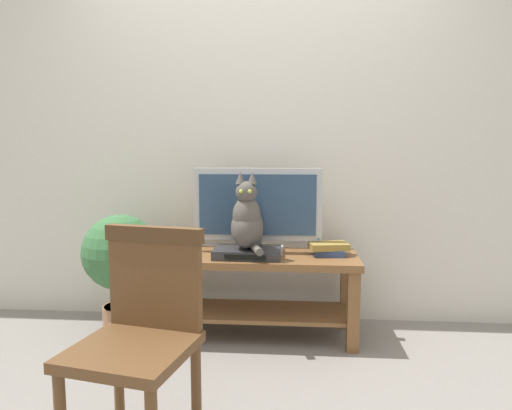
# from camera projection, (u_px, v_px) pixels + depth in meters

# --- Properties ---
(ground_plane) EXTENTS (12.00, 12.00, 0.00)m
(ground_plane) POSITION_uv_depth(u_px,v_px,m) (246.00, 379.00, 2.37)
(ground_plane) COLOR gray
(back_wall) EXTENTS (7.00, 0.12, 2.80)m
(back_wall) POSITION_uv_depth(u_px,v_px,m) (260.00, 117.00, 3.16)
(back_wall) COLOR silver
(back_wall) RESTS_ON ground
(tv_stand) EXTENTS (1.25, 0.47, 0.52)m
(tv_stand) POSITION_uv_depth(u_px,v_px,m) (257.00, 279.00, 2.88)
(tv_stand) COLOR brown
(tv_stand) RESTS_ON ground
(tv) EXTENTS (0.81, 0.20, 0.54)m
(tv) POSITION_uv_depth(u_px,v_px,m) (258.00, 208.00, 2.90)
(tv) COLOR #B7B7BC
(tv) RESTS_ON tv_stand
(media_box) EXTENTS (0.41, 0.25, 0.06)m
(media_box) POSITION_uv_depth(u_px,v_px,m) (247.00, 253.00, 2.80)
(media_box) COLOR #2D2D30
(media_box) RESTS_ON tv_stand
(cat) EXTENTS (0.21, 0.36, 0.47)m
(cat) POSITION_uv_depth(u_px,v_px,m) (247.00, 220.00, 2.76)
(cat) COLOR #514C47
(cat) RESTS_ON media_box
(wooden_chair) EXTENTS (0.48, 0.48, 0.88)m
(wooden_chair) POSITION_uv_depth(u_px,v_px,m) (142.00, 327.00, 1.70)
(wooden_chair) COLOR brown
(wooden_chair) RESTS_ON ground
(book_stack) EXTENTS (0.26, 0.20, 0.08)m
(book_stack) POSITION_uv_depth(u_px,v_px,m) (329.00, 249.00, 2.85)
(book_stack) COLOR #33477A
(book_stack) RESTS_ON tv_stand
(potted_plant) EXTENTS (0.47, 0.47, 0.78)m
(potted_plant) POSITION_uv_depth(u_px,v_px,m) (121.00, 260.00, 2.85)
(potted_plant) COLOR #9E6B4C
(potted_plant) RESTS_ON ground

